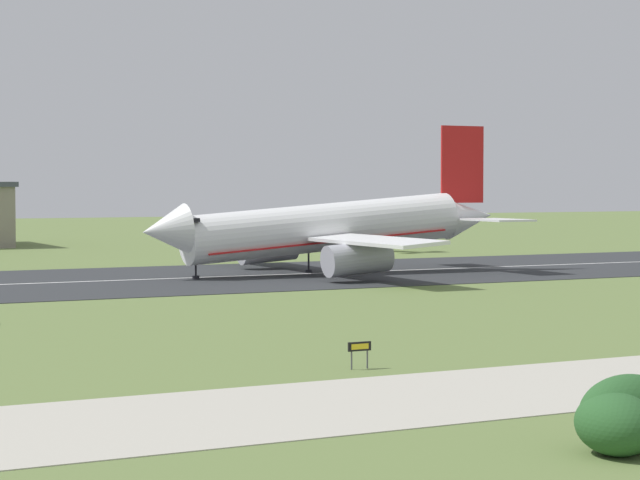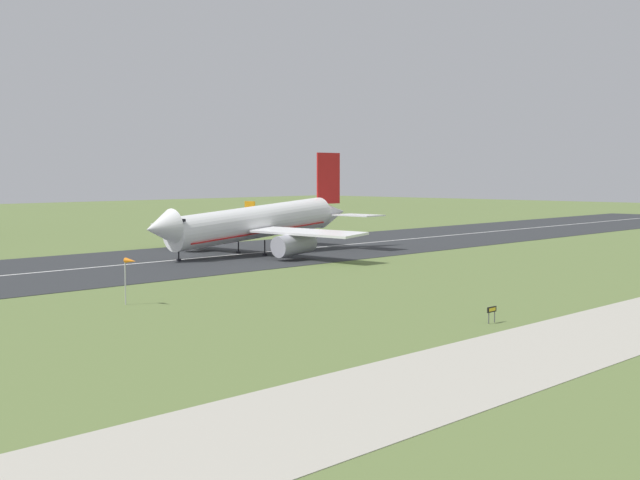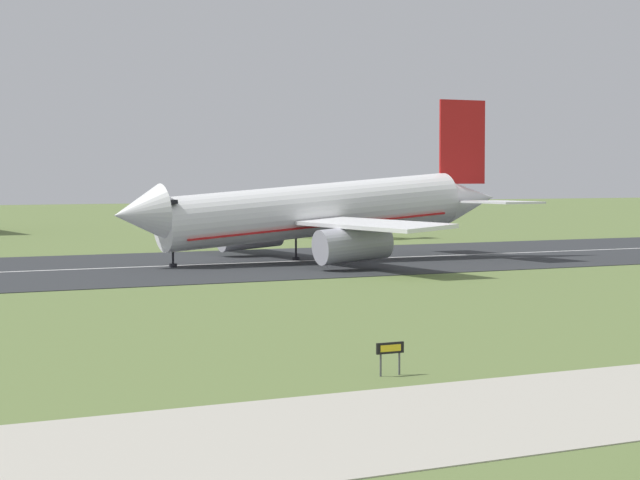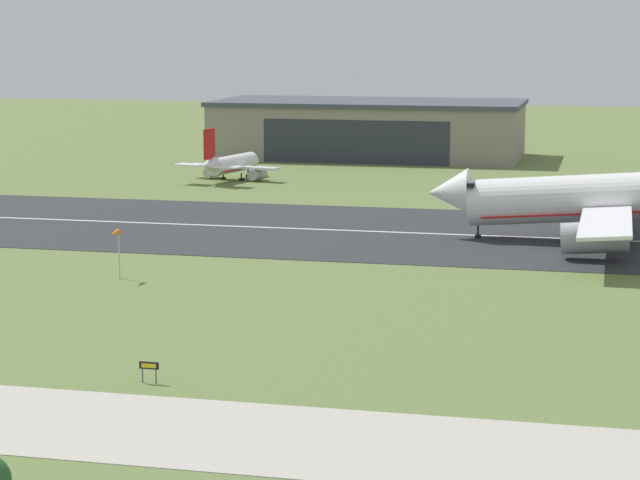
{
  "view_description": "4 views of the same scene",
  "coord_description": "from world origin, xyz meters",
  "px_view_note": "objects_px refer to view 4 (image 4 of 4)",
  "views": [
    {
      "loc": [
        -58.06,
        -31.88,
        11.03
      ],
      "look_at": [
        -11.02,
        61.02,
        6.48
      ],
      "focal_mm": 70.0,
      "sensor_mm": 36.0,
      "label": 1
    },
    {
      "loc": [
        -98.01,
        -13.51,
        14.92
      ],
      "look_at": [
        -3.2,
        74.48,
        5.11
      ],
      "focal_mm": 50.0,
      "sensor_mm": 36.0,
      "label": 2
    },
    {
      "loc": [
        -54.41,
        -18.36,
        9.9
      ],
      "look_at": [
        -5.22,
        72.13,
        4.48
      ],
      "focal_mm": 70.0,
      "sensor_mm": 36.0,
      "label": 3
    },
    {
      "loc": [
        11.04,
        -52.29,
        26.52
      ],
      "look_at": [
        -16.49,
        65.4,
        5.92
      ],
      "focal_mm": 70.0,
      "sensor_mm": 36.0,
      "label": 4
    }
  ],
  "objects_px": {
    "airplane_parked_west": "(232,165)",
    "windsock_pole": "(115,236)",
    "airplane_landing": "(617,199)",
    "runway_sign": "(149,367)"
  },
  "relations": [
    {
      "from": "airplane_landing",
      "to": "windsock_pole",
      "type": "bearing_deg",
      "value": -145.63
    },
    {
      "from": "airplane_landing",
      "to": "airplane_parked_west",
      "type": "distance_m",
      "value": 83.88
    },
    {
      "from": "airplane_parked_west",
      "to": "runway_sign",
      "type": "height_order",
      "value": "airplane_parked_west"
    },
    {
      "from": "airplane_parked_west",
      "to": "runway_sign",
      "type": "bearing_deg",
      "value": -75.66
    },
    {
      "from": "runway_sign",
      "to": "windsock_pole",
      "type": "bearing_deg",
      "value": 115.87
    },
    {
      "from": "airplane_parked_west",
      "to": "windsock_pole",
      "type": "distance_m",
      "value": 88.42
    },
    {
      "from": "windsock_pole",
      "to": "airplane_landing",
      "type": "bearing_deg",
      "value": 34.37
    },
    {
      "from": "windsock_pole",
      "to": "runway_sign",
      "type": "relative_size",
      "value": 3.25
    },
    {
      "from": "airplane_landing",
      "to": "windsock_pole",
      "type": "height_order",
      "value": "airplane_landing"
    },
    {
      "from": "windsock_pole",
      "to": "runway_sign",
      "type": "bearing_deg",
      "value": -64.13
    }
  ]
}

